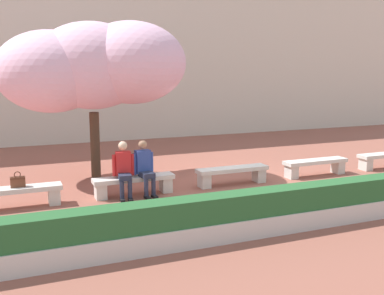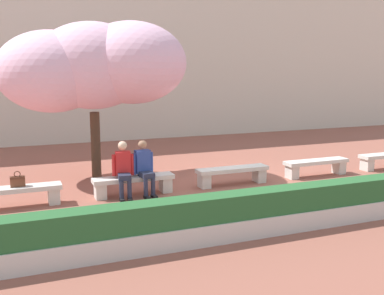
% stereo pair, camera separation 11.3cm
% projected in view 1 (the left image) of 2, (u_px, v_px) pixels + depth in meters
% --- Properties ---
extents(ground_plane, '(100.00, 100.00, 0.00)m').
position_uv_depth(ground_plane, '(232.00, 184.00, 11.50)').
color(ground_plane, '#8E5142').
extents(building_facade, '(28.00, 4.00, 9.06)m').
position_uv_depth(building_facade, '(128.00, 33.00, 20.01)').
color(building_facade, beige).
rests_on(building_facade, ground).
extents(stone_bench_west_end, '(1.91, 0.42, 0.45)m').
position_uv_depth(stone_bench_west_end, '(15.00, 194.00, 9.50)').
color(stone_bench_west_end, beige).
rests_on(stone_bench_west_end, ground).
extents(stone_bench_near_west, '(1.91, 0.42, 0.45)m').
position_uv_depth(stone_bench_near_west, '(134.00, 182.00, 10.48)').
color(stone_bench_near_west, beige).
rests_on(stone_bench_near_west, ground).
extents(stone_bench_center, '(1.91, 0.42, 0.45)m').
position_uv_depth(stone_bench_center, '(232.00, 173.00, 11.45)').
color(stone_bench_center, beige).
rests_on(stone_bench_center, ground).
extents(stone_bench_near_east, '(1.91, 0.42, 0.45)m').
position_uv_depth(stone_bench_near_east, '(315.00, 165.00, 12.42)').
color(stone_bench_near_east, beige).
rests_on(stone_bench_near_east, ground).
extents(person_seated_left, '(0.51, 0.71, 1.29)m').
position_uv_depth(person_seated_left, '(124.00, 167.00, 10.27)').
color(person_seated_left, black).
rests_on(person_seated_left, ground).
extents(person_seated_right, '(0.51, 0.71, 1.29)m').
position_uv_depth(person_seated_right, '(144.00, 166.00, 10.45)').
color(person_seated_right, black).
rests_on(person_seated_right, ground).
extents(handbag, '(0.30, 0.15, 0.34)m').
position_uv_depth(handbag, '(18.00, 181.00, 9.49)').
color(handbag, brown).
rests_on(handbag, stone_bench_west_end).
extents(cherry_tree_main, '(4.87, 3.21, 4.17)m').
position_uv_depth(cherry_tree_main, '(94.00, 67.00, 11.65)').
color(cherry_tree_main, '#473323').
rests_on(cherry_tree_main, ground).
extents(planter_hedge_foreground, '(15.81, 0.50, 0.80)m').
position_uv_depth(planter_hedge_foreground, '(313.00, 205.00, 8.44)').
color(planter_hedge_foreground, beige).
rests_on(planter_hedge_foreground, ground).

